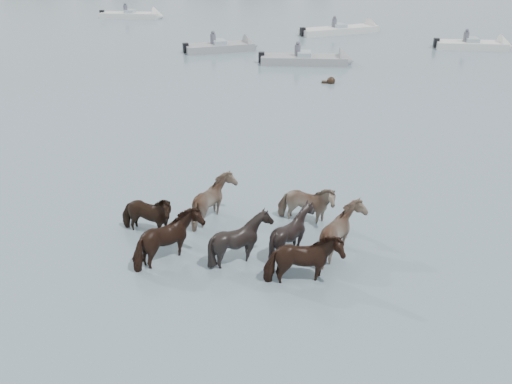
# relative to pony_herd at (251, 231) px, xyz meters

# --- Properties ---
(ground) EXTENTS (400.00, 400.00, 0.00)m
(ground) POSITION_rel_pony_herd_xyz_m (-1.07, 0.22, -0.52)
(ground) COLOR slate
(ground) RESTS_ON ground
(pony_herd) EXTENTS (6.75, 4.09, 1.53)m
(pony_herd) POSITION_rel_pony_herd_xyz_m (0.00, 0.00, 0.00)
(pony_herd) COLOR black
(pony_herd) RESTS_ON ground
(swimming_pony) EXTENTS (0.72, 0.44, 0.44)m
(swimming_pony) POSITION_rel_pony_herd_xyz_m (2.03, 16.47, -0.42)
(swimming_pony) COLOR black
(swimming_pony) RESTS_ON ground
(motorboat_a) EXTENTS (5.16, 3.51, 1.92)m
(motorboat_a) POSITION_rel_pony_herd_xyz_m (-4.61, 24.02, -0.29)
(motorboat_a) COLOR gray
(motorboat_a) RESTS_ON ground
(motorboat_b) EXTENTS (5.79, 1.91, 1.92)m
(motorboat_b) POSITION_rel_pony_herd_xyz_m (1.23, 20.83, -0.30)
(motorboat_b) COLOR gray
(motorboat_b) RESTS_ON ground
(motorboat_c) EXTENTS (6.67, 4.74, 1.92)m
(motorboat_c) POSITION_rel_pony_herd_xyz_m (3.45, 31.65, -0.30)
(motorboat_c) COLOR silver
(motorboat_c) RESTS_ON ground
(motorboat_d) EXTENTS (5.23, 1.69, 1.92)m
(motorboat_d) POSITION_rel_pony_herd_xyz_m (12.22, 26.55, -0.29)
(motorboat_d) COLOR silver
(motorboat_d) RESTS_ON ground
(motorboat_f) EXTENTS (5.89, 1.70, 1.92)m
(motorboat_f) POSITION_rel_pony_herd_xyz_m (-15.08, 36.71, -0.30)
(motorboat_f) COLOR silver
(motorboat_f) RESTS_ON ground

